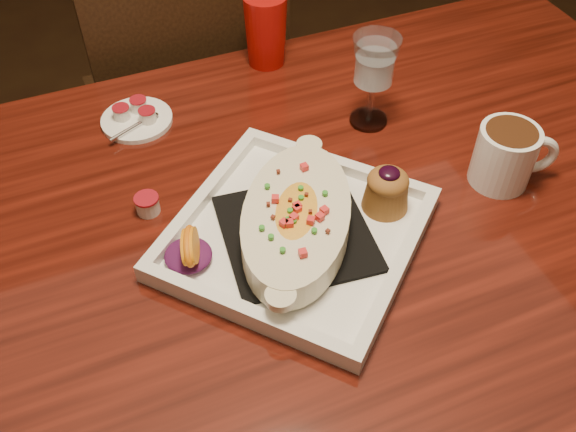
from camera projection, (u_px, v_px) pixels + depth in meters
name	position (u px, v px, depth m)	size (l,w,h in m)	color
table	(292.00, 262.00, 1.00)	(1.50, 0.90, 0.75)	maroon
chair_far	(189.00, 108.00, 1.51)	(0.42, 0.42, 0.93)	black
plate	(301.00, 224.00, 0.89)	(0.45, 0.45, 0.08)	white
coffee_mug	(507.00, 154.00, 0.95)	(0.13, 0.09, 0.10)	white
goblet	(374.00, 66.00, 1.01)	(0.08, 0.08, 0.16)	silver
saucer	(136.00, 118.00, 1.08)	(0.12, 0.12, 0.08)	white
creamer_loose	(147.00, 204.00, 0.94)	(0.04, 0.04, 0.03)	white
red_tumbler	(266.00, 30.00, 1.16)	(0.08, 0.08, 0.13)	red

